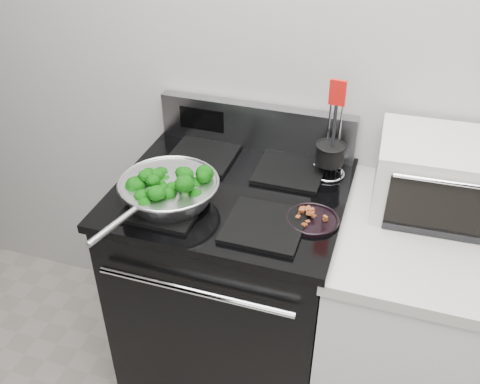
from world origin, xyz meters
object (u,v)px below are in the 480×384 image
at_px(gas_range, 232,285).
at_px(skillet, 169,190).
at_px(utensil_holder, 330,159).
at_px(bacon_plate, 312,217).
at_px(toaster_oven, 444,177).

height_order(gas_range, skillet, gas_range).
xyz_separation_m(gas_range, utensil_holder, (0.30, 0.19, 0.53)).
height_order(skillet, bacon_plate, skillet).
bearing_deg(toaster_oven, utensil_holder, 170.73).
bearing_deg(skillet, bacon_plate, 19.53).
bearing_deg(bacon_plate, toaster_oven, 32.41).
xyz_separation_m(gas_range, skillet, (-0.17, -0.14, 0.52)).
bearing_deg(utensil_holder, gas_range, -142.11).
bearing_deg(gas_range, utensil_holder, 32.11).
bearing_deg(toaster_oven, bacon_plate, -149.83).
height_order(skillet, toaster_oven, toaster_oven).
relative_size(gas_range, toaster_oven, 2.53).
height_order(utensil_holder, toaster_oven, utensil_holder).
bearing_deg(utensil_holder, toaster_oven, -1.26).
distance_m(skillet, bacon_plate, 0.48).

